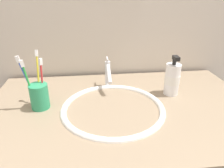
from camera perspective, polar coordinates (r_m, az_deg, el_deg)
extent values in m
cube|color=beige|center=(1.09, 0.00, 17.84)|extent=(2.25, 0.04, 2.40)
cube|color=gray|center=(0.85, 2.80, -7.02)|extent=(1.05, 0.66, 0.04)
ellipsoid|color=white|center=(0.84, 0.23, -9.04)|extent=(0.34, 0.34, 0.08)
torus|color=white|center=(0.82, 0.24, -6.61)|extent=(0.39, 0.39, 0.02)
cylinder|color=#595B60|center=(0.86, 0.23, -11.13)|extent=(0.03, 0.03, 0.01)
cylinder|color=silver|center=(0.97, -1.15, 2.70)|extent=(0.02, 0.02, 0.12)
cylinder|color=silver|center=(0.92, -0.87, 2.86)|extent=(0.02, 0.11, 0.06)
cylinder|color=silver|center=(0.96, -1.27, 6.75)|extent=(0.01, 0.05, 0.01)
cylinder|color=#2D9966|center=(0.85, -18.74, -3.14)|extent=(0.07, 0.07, 0.10)
cylinder|color=green|center=(0.83, -21.05, -0.48)|extent=(0.03, 0.02, 0.18)
cube|color=white|center=(0.80, -22.85, 5.04)|extent=(0.02, 0.01, 0.03)
cylinder|color=blue|center=(0.83, -21.22, -0.02)|extent=(0.05, 0.01, 0.19)
cube|color=white|center=(0.80, -23.77, 6.02)|extent=(0.02, 0.01, 0.03)
cylinder|color=red|center=(0.84, -18.04, 0.03)|extent=(0.02, 0.02, 0.17)
cube|color=white|center=(0.82, -18.50, 5.65)|extent=(0.01, 0.02, 0.02)
cylinder|color=yellow|center=(0.85, -18.96, 1.09)|extent=(0.01, 0.06, 0.20)
cube|color=white|center=(0.84, -19.46, 7.78)|extent=(0.01, 0.02, 0.03)
cylinder|color=white|center=(0.93, 15.70, 1.18)|extent=(0.06, 0.06, 0.13)
cylinder|color=black|center=(0.91, 16.26, 5.64)|extent=(0.02, 0.02, 0.02)
cube|color=black|center=(0.89, 16.69, 6.60)|extent=(0.02, 0.04, 0.02)
cylinder|color=white|center=(0.93, 15.71, 1.26)|extent=(0.06, 0.06, 0.04)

